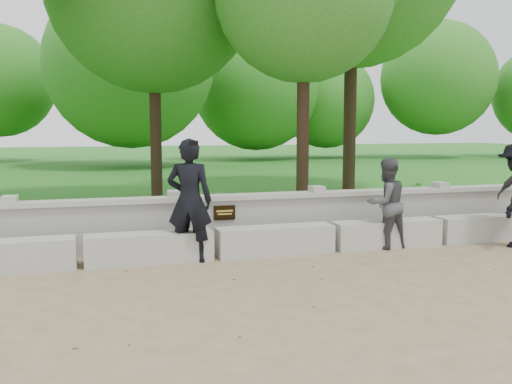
{
  "coord_description": "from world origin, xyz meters",
  "views": [
    {
      "loc": [
        -1.85,
        -6.64,
        2.05
      ],
      "look_at": [
        0.69,
        1.95,
        1.01
      ],
      "focal_mm": 40.0,
      "sensor_mm": 36.0,
      "label": 1
    }
  ],
  "objects": [
    {
      "name": "ground",
      "position": [
        0.0,
        0.0,
        0.0
      ],
      "size": [
        80.0,
        80.0,
        0.0
      ],
      "primitive_type": "plane",
      "color": "#96835C",
      "rests_on": "ground"
    },
    {
      "name": "lawn",
      "position": [
        0.0,
        14.0,
        0.12
      ],
      "size": [
        40.0,
        22.0,
        0.25
      ],
      "primitive_type": "cube",
      "color": "#256F1B",
      "rests_on": "ground"
    },
    {
      "name": "concrete_bench",
      "position": [
        0.0,
        1.9,
        0.22
      ],
      "size": [
        11.9,
        0.45,
        0.45
      ],
      "color": "#AAA8A1",
      "rests_on": "ground"
    },
    {
      "name": "parapet_wall",
      "position": [
        0.0,
        2.6,
        0.46
      ],
      "size": [
        12.5,
        0.35,
        0.9
      ],
      "color": "#A09E97",
      "rests_on": "ground"
    },
    {
      "name": "man_main",
      "position": [
        -0.4,
        1.8,
        0.94
      ],
      "size": [
        0.8,
        0.74,
        1.87
      ],
      "color": "black",
      "rests_on": "ground"
    },
    {
      "name": "visitor_left",
      "position": [
        2.92,
        1.8,
        0.76
      ],
      "size": [
        0.83,
        0.69,
        1.52
      ],
      "color": "#44454A",
      "rests_on": "ground"
    },
    {
      "name": "shrub_a",
      "position": [
        -2.7,
        3.3,
        0.51
      ],
      "size": [
        0.34,
        0.3,
        0.53
      ],
      "primitive_type": "imported",
      "rotation": [
        0.0,
        0.0,
        0.49
      ],
      "color": "#327126",
      "rests_on": "lawn"
    },
    {
      "name": "shrub_b",
      "position": [
        2.53,
        3.3,
        0.54
      ],
      "size": [
        0.28,
        0.34,
        0.57
      ],
      "primitive_type": "imported",
      "rotation": [
        0.0,
        0.0,
        1.68
      ],
      "color": "#327126",
      "rests_on": "lawn"
    },
    {
      "name": "shrub_c",
      "position": [
        4.67,
        3.3,
        0.57
      ],
      "size": [
        0.71,
        0.66,
        0.64
      ],
      "primitive_type": "imported",
      "rotation": [
        0.0,
        0.0,
        3.49
      ],
      "color": "#327126",
      "rests_on": "lawn"
    },
    {
      "name": "shrub_d",
      "position": [
        0.4,
        3.51,
        0.55
      ],
      "size": [
        0.44,
        0.45,
        0.61
      ],
      "primitive_type": "imported",
      "rotation": [
        0.0,
        0.0,
        5.31
      ],
      "color": "#327126",
      "rests_on": "lawn"
    }
  ]
}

